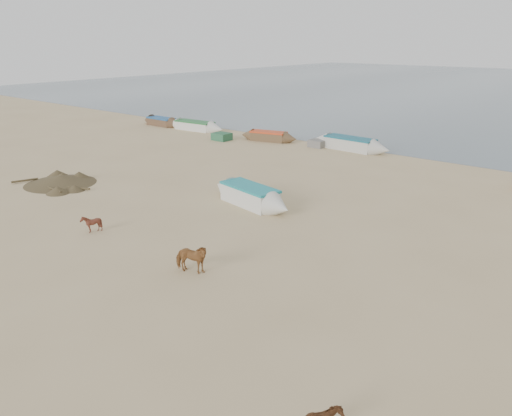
{
  "coord_description": "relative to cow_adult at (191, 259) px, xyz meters",
  "views": [
    {
      "loc": [
        13.18,
        -11.98,
        8.09
      ],
      "look_at": [
        0.0,
        4.0,
        1.0
      ],
      "focal_mm": 35.0,
      "sensor_mm": 36.0,
      "label": 1
    }
  ],
  "objects": [
    {
      "name": "calf_front",
      "position": [
        -6.29,
        -0.02,
        -0.16
      ],
      "size": [
        0.96,
        0.93,
        0.8
      ],
      "primitive_type": "imported",
      "rotation": [
        0.0,
        0.0,
        -1.05
      ],
      "color": "#59281C",
      "rests_on": "ground"
    },
    {
      "name": "ground",
      "position": [
        -0.96,
        0.83,
        -0.56
      ],
      "size": [
        140.0,
        140.0,
        0.0
      ],
      "primitive_type": "plane",
      "color": "tan",
      "rests_on": "ground"
    },
    {
      "name": "waterline_canoes",
      "position": [
        -2.47,
        21.11,
        -0.14
      ],
      "size": [
        54.02,
        4.34,
        0.97
      ],
      "color": "brown",
      "rests_on": "ground"
    },
    {
      "name": "debris_pile",
      "position": [
        -14.44,
        3.21,
        -0.32
      ],
      "size": [
        4.09,
        4.09,
        0.49
      ],
      "primitive_type": "cone",
      "rotation": [
        0.0,
        0.0,
        0.0
      ],
      "color": "brown",
      "rests_on": "ground"
    },
    {
      "name": "cow_adult",
      "position": [
        0.0,
        0.0,
        0.0
      ],
      "size": [
        1.46,
        1.07,
        1.12
      ],
      "primitive_type": "imported",
      "rotation": [
        0.0,
        0.0,
        1.96
      ],
      "color": "#905C2F",
      "rests_on": "ground"
    },
    {
      "name": "beach_clutter",
      "position": [
        1.79,
        20.38,
        -0.26
      ],
      "size": [
        43.54,
        4.47,
        0.64
      ],
      "color": "#2C6141",
      "rests_on": "ground"
    },
    {
      "name": "near_canoe",
      "position": [
        -3.4,
        7.31,
        -0.06
      ],
      "size": [
        5.84,
        2.37,
        1.0
      ],
      "primitive_type": null,
      "rotation": [
        0.0,
        0.0,
        -0.19
      ],
      "color": "silver",
      "rests_on": "ground"
    }
  ]
}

